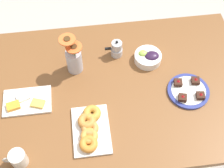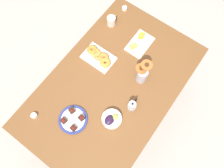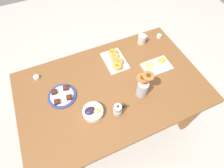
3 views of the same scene
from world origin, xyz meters
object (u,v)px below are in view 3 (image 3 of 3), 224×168
at_px(coffee_mug, 142,39).
at_px(dessert_plate, 62,96).
at_px(dining_table, 112,92).
at_px(grape_bowl, 93,112).
at_px(cheese_platter, 157,66).
at_px(flower_vase, 143,88).
at_px(jam_cup_honey, 159,36).
at_px(jam_cup_berry, 36,77).
at_px(moka_pot, 118,110).
at_px(croissant_platter, 116,60).

relative_size(coffee_mug, dessert_plate, 0.49).
distance_m(dining_table, grape_bowl, 0.31).
bearing_deg(grape_bowl, dessert_plate, 126.11).
distance_m(grape_bowl, cheese_platter, 0.74).
height_order(coffee_mug, flower_vase, flower_vase).
relative_size(dining_table, jam_cup_honey, 33.33).
bearing_deg(dessert_plate, jam_cup_berry, 120.44).
height_order(jam_cup_berry, dessert_plate, dessert_plate).
relative_size(coffee_mug, moka_pot, 0.97).
bearing_deg(grape_bowl, dining_table, 35.43).
distance_m(coffee_mug, croissant_platter, 0.37).
height_order(jam_cup_berry, flower_vase, flower_vase).
height_order(grape_bowl, jam_cup_honey, grape_bowl).
relative_size(dining_table, cheese_platter, 6.15).
height_order(grape_bowl, dessert_plate, grape_bowl).
relative_size(dining_table, moka_pot, 13.45).
relative_size(coffee_mug, jam_cup_berry, 2.40).
bearing_deg(croissant_platter, cheese_platter, -32.82).
xyz_separation_m(dessert_plate, flower_vase, (0.61, -0.24, 0.08)).
height_order(cheese_platter, moka_pot, moka_pot).
bearing_deg(croissant_platter, grape_bowl, -132.66).
distance_m(grape_bowl, flower_vase, 0.44).
xyz_separation_m(coffee_mug, jam_cup_berry, (-1.08, -0.02, -0.03)).
bearing_deg(coffee_mug, jam_cup_honey, -1.28).
height_order(cheese_platter, flower_vase, flower_vase).
bearing_deg(moka_pot, flower_vase, 16.96).
xyz_separation_m(grape_bowl, cheese_platter, (0.71, 0.20, -0.02)).
height_order(coffee_mug, dessert_plate, coffee_mug).
relative_size(flower_vase, moka_pot, 2.19).
bearing_deg(moka_pot, jam_cup_berry, 131.37).
distance_m(grape_bowl, moka_pot, 0.19).
bearing_deg(jam_cup_berry, moka_pot, -48.63).
xyz_separation_m(jam_cup_honey, flower_vase, (-0.51, -0.53, 0.08)).
relative_size(cheese_platter, dessert_plate, 1.11).
bearing_deg(jam_cup_berry, croissant_platter, -8.25).
bearing_deg(jam_cup_berry, flower_vase, -33.51).
relative_size(grape_bowl, dessert_plate, 0.69).
distance_m(cheese_platter, flower_vase, 0.35).
distance_m(croissant_platter, flower_vase, 0.42).
relative_size(cheese_platter, croissant_platter, 0.92).
height_order(coffee_mug, jam_cup_berry, coffee_mug).
xyz_separation_m(jam_cup_honey, jam_cup_berry, (-1.28, -0.01, 0.00)).
bearing_deg(cheese_platter, flower_vase, -144.68).
bearing_deg(cheese_platter, jam_cup_honey, 54.95).
bearing_deg(dessert_plate, moka_pot, -41.49).
bearing_deg(jam_cup_berry, jam_cup_honey, 0.65).
bearing_deg(jam_cup_honey, cheese_platter, -125.05).
xyz_separation_m(croissant_platter, jam_cup_honey, (0.56, 0.12, -0.01)).
distance_m(dining_table, flower_vase, 0.31).
relative_size(jam_cup_honey, flower_vase, 0.18).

